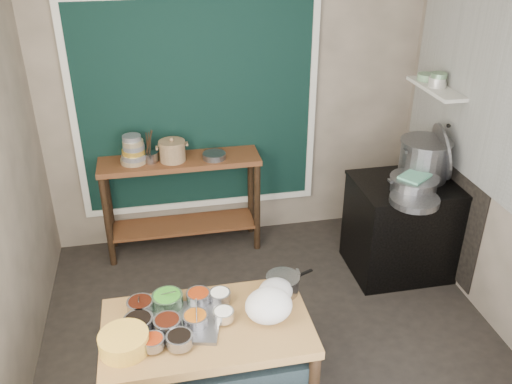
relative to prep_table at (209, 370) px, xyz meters
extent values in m
cube|color=#29231F|center=(0.54, 0.72, -0.39)|extent=(3.50, 3.00, 0.02)
cube|color=gray|center=(0.54, 2.23, 1.02)|extent=(3.50, 0.02, 2.80)
cube|color=gray|center=(2.30, 0.72, 1.02)|extent=(0.02, 3.00, 2.80)
cube|color=black|center=(0.19, 2.19, 0.98)|extent=(2.10, 0.02, 1.90)
cube|color=#B2B2AA|center=(2.28, 1.27, 1.48)|extent=(0.02, 1.70, 1.70)
cube|color=black|center=(2.28, 1.37, 0.32)|extent=(0.01, 1.30, 1.30)
cube|color=beige|center=(2.17, 1.57, 1.23)|extent=(0.22, 0.70, 0.03)
cube|color=olive|center=(0.00, 0.00, 0.00)|extent=(1.25, 0.72, 0.75)
cube|color=brown|center=(-0.01, 2.00, 0.10)|extent=(1.45, 0.40, 0.95)
cube|color=black|center=(1.89, 1.27, 0.05)|extent=(0.90, 0.68, 0.85)
cube|color=black|center=(1.89, 1.27, 0.49)|extent=(0.92, 0.69, 0.03)
cube|color=gray|center=(-0.17, 0.04, 0.39)|extent=(0.57, 0.47, 0.02)
cylinder|color=gray|center=(-0.40, 0.03, 0.43)|extent=(0.18, 0.18, 0.07)
cylinder|color=gray|center=(-0.32, -0.15, 0.43)|extent=(0.14, 0.14, 0.06)
cylinder|color=gray|center=(-0.23, -0.02, 0.43)|extent=(0.17, 0.17, 0.07)
cylinder|color=gray|center=(-0.22, 0.20, 0.44)|extent=(0.19, 0.19, 0.08)
cylinder|color=gray|center=(0.11, 0.18, 0.43)|extent=(0.14, 0.14, 0.06)
cylinder|color=gray|center=(-0.07, -0.01, 0.43)|extent=(0.15, 0.15, 0.06)
cylinder|color=gray|center=(-0.17, -0.16, 0.43)|extent=(0.15, 0.15, 0.06)
cylinder|color=gray|center=(-0.38, 0.18, 0.43)|extent=(0.17, 0.17, 0.07)
cylinder|color=silver|center=(0.10, 0.01, 0.43)|extent=(0.13, 0.13, 0.06)
cylinder|color=gray|center=(-0.03, 0.20, 0.43)|extent=(0.15, 0.15, 0.06)
cylinder|color=gold|center=(-0.48, -0.12, 0.43)|extent=(0.36, 0.36, 0.11)
ellipsoid|color=white|center=(0.37, -0.03, 0.48)|extent=(0.34, 0.31, 0.22)
ellipsoid|color=white|center=(0.45, 0.12, 0.46)|extent=(0.23, 0.20, 0.16)
cylinder|color=tan|center=(-0.40, 1.99, 0.60)|extent=(0.23, 0.23, 0.04)
cylinder|color=gray|center=(-0.40, 1.99, 0.64)|extent=(0.22, 0.22, 0.04)
cylinder|color=gold|center=(-0.40, 1.99, 0.68)|extent=(0.20, 0.20, 0.04)
cylinder|color=gray|center=(-0.40, 1.99, 0.73)|extent=(0.19, 0.19, 0.04)
cylinder|color=tan|center=(-0.40, 1.99, 0.77)|extent=(0.18, 0.18, 0.04)
cylinder|color=gray|center=(-0.40, 1.99, 0.81)|extent=(0.16, 0.16, 0.04)
cylinder|color=gray|center=(-0.26, 1.99, 0.62)|extent=(0.17, 0.17, 0.09)
cylinder|color=gray|center=(0.30, 1.94, 0.60)|extent=(0.27, 0.27, 0.05)
cylinder|color=gray|center=(2.17, 1.32, 0.75)|extent=(0.22, 0.51, 0.49)
cube|color=#60AF8C|center=(1.84, 1.12, 0.64)|extent=(0.30, 0.29, 0.02)
cylinder|color=gray|center=(1.77, 0.93, 0.53)|extent=(0.49, 0.49, 0.05)
cylinder|color=silver|center=(2.17, 1.56, 1.26)|extent=(0.15, 0.15, 0.04)
cylinder|color=silver|center=(2.17, 1.56, 1.30)|extent=(0.14, 0.14, 0.04)
cylinder|color=gray|center=(2.17, 1.56, 1.34)|extent=(0.13, 0.13, 0.04)
cylinder|color=gray|center=(2.17, 1.76, 1.27)|extent=(0.17, 0.17, 0.06)
camera|label=1|loc=(-0.20, -2.50, 2.60)|focal=38.00mm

